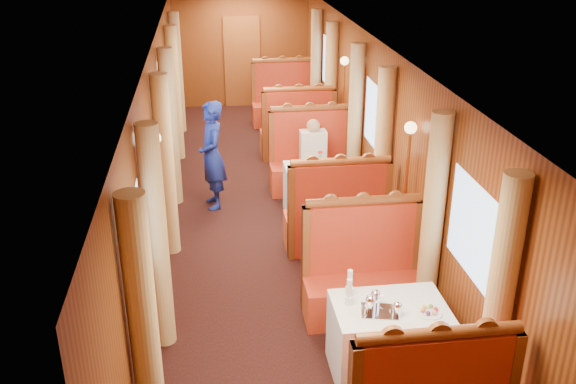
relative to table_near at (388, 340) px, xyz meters
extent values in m
cube|color=brown|center=(-0.75, 9.47, 0.62)|extent=(0.80, 0.04, 2.00)
cube|color=white|center=(0.00, 0.00, 0.00)|extent=(1.05, 0.72, 0.75)
cube|color=#A61213|center=(0.00, -1.17, 0.48)|extent=(1.30, 0.12, 0.80)
cylinder|color=brown|center=(0.00, -1.17, 0.92)|extent=(1.23, 0.10, 0.10)
cube|color=#A61213|center=(0.00, 0.95, -0.15)|extent=(1.30, 0.55, 0.45)
cube|color=#A61213|center=(0.00, 1.17, 0.48)|extent=(1.30, 0.12, 0.80)
cylinder|color=brown|center=(0.00, 1.17, 0.92)|extent=(1.23, 0.10, 0.10)
cube|color=white|center=(0.00, 3.50, 0.00)|extent=(1.05, 0.72, 0.75)
cube|color=#A61213|center=(0.00, 2.55, -0.15)|extent=(1.30, 0.55, 0.45)
cube|color=#A61213|center=(0.00, 2.33, 0.48)|extent=(1.30, 0.12, 0.80)
cylinder|color=brown|center=(0.00, 2.33, 0.92)|extent=(1.23, 0.10, 0.10)
cube|color=#A61213|center=(0.00, 4.45, -0.15)|extent=(1.30, 0.55, 0.45)
cube|color=#A61213|center=(0.00, 4.67, 0.48)|extent=(1.30, 0.12, 0.80)
cylinder|color=brown|center=(0.00, 4.67, 0.92)|extent=(1.23, 0.10, 0.10)
cube|color=white|center=(0.00, 7.00, 0.00)|extent=(1.05, 0.72, 0.75)
cube|color=#A61213|center=(0.00, 6.05, -0.15)|extent=(1.30, 0.55, 0.45)
cube|color=#A61213|center=(0.00, 5.83, 0.48)|extent=(1.30, 0.12, 0.80)
cylinder|color=brown|center=(0.00, 5.83, 0.92)|extent=(1.23, 0.10, 0.10)
cube|color=#A61213|center=(0.00, 7.95, -0.15)|extent=(1.30, 0.55, 0.45)
cube|color=#A61213|center=(0.00, 8.16, 0.48)|extent=(1.30, 0.12, 0.80)
cylinder|color=brown|center=(0.00, 8.16, 0.92)|extent=(1.23, 0.10, 0.10)
cube|color=silver|center=(-0.12, -0.08, 0.38)|extent=(0.39, 0.33, 0.01)
cylinder|color=white|center=(0.32, -0.15, 0.38)|extent=(0.24, 0.24, 0.01)
cylinder|color=white|center=(-0.38, 0.08, 0.42)|extent=(0.08, 0.08, 0.08)
cylinder|color=white|center=(-0.38, 0.08, 0.55)|extent=(0.05, 0.05, 0.18)
cylinder|color=white|center=(-0.34, 0.24, 0.42)|extent=(0.08, 0.08, 0.08)
cylinder|color=white|center=(-0.34, 0.24, 0.55)|extent=(0.05, 0.05, 0.18)
cylinder|color=silver|center=(-0.03, 3.52, 0.45)|extent=(0.06, 0.06, 0.14)
cylinder|color=silver|center=(-0.03, 7.02, 0.45)|extent=(0.06, 0.06, 0.14)
cylinder|color=#DCB570|center=(-2.13, -0.78, 0.80)|extent=(0.22, 0.22, 2.35)
cylinder|color=#DCB570|center=(-2.13, 0.78, 0.80)|extent=(0.22, 0.22, 2.35)
cylinder|color=#DCB570|center=(0.63, -0.78, 0.80)|extent=(0.22, 0.22, 2.35)
cylinder|color=#DCB570|center=(0.63, 0.78, 0.80)|extent=(0.22, 0.22, 2.35)
cylinder|color=#DCB570|center=(-2.13, 2.72, 0.80)|extent=(0.22, 0.22, 2.35)
cylinder|color=#DCB570|center=(-2.13, 4.28, 0.80)|extent=(0.22, 0.22, 2.35)
cylinder|color=#DCB570|center=(0.63, 2.72, 0.80)|extent=(0.22, 0.22, 2.35)
cylinder|color=#DCB570|center=(0.63, 4.28, 0.80)|extent=(0.22, 0.22, 2.35)
cylinder|color=#DCB570|center=(-2.13, 6.22, 0.80)|extent=(0.22, 0.22, 2.35)
cylinder|color=#DCB570|center=(-2.13, 7.78, 0.80)|extent=(0.22, 0.22, 2.35)
cylinder|color=#DCB570|center=(0.63, 6.22, 0.80)|extent=(0.22, 0.22, 2.35)
cylinder|color=#DCB570|center=(0.63, 7.78, 0.80)|extent=(0.22, 0.22, 2.35)
cylinder|color=#BF8C3F|center=(-2.15, 1.75, 0.55)|extent=(0.04, 0.04, 1.85)
sphere|color=#FFD18C|center=(-2.15, 1.75, 1.50)|extent=(0.14, 0.14, 0.14)
cylinder|color=#BF8C3F|center=(0.65, 1.75, 0.55)|extent=(0.04, 0.04, 1.85)
sphere|color=#FFD18C|center=(0.65, 1.75, 1.50)|extent=(0.14, 0.14, 0.14)
cylinder|color=#BF8C3F|center=(-2.15, 5.25, 0.55)|extent=(0.04, 0.04, 1.85)
sphere|color=#FFD18C|center=(-2.15, 5.25, 1.50)|extent=(0.14, 0.14, 0.14)
cylinder|color=#BF8C3F|center=(0.65, 5.25, 0.55)|extent=(0.04, 0.04, 1.85)
sphere|color=#FFD18C|center=(0.65, 5.25, 1.50)|extent=(0.14, 0.14, 0.14)
imported|color=navy|center=(-1.54, 4.05, 0.43)|extent=(0.48, 0.65, 1.62)
cube|color=beige|center=(0.00, 4.34, 0.38)|extent=(0.40, 0.24, 0.55)
sphere|color=tan|center=(0.00, 4.34, 0.74)|extent=(0.20, 0.20, 0.20)
cube|color=beige|center=(0.00, 4.17, 0.15)|extent=(0.36, 0.30, 0.14)
camera|label=1|loc=(-1.58, -4.81, 3.71)|focal=40.00mm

